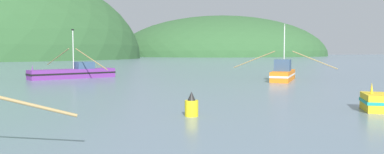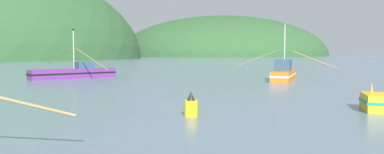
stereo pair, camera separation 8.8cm
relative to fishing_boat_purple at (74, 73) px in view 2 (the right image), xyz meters
The scene contains 4 objects.
hill_far_right 214.35m from the fishing_boat_purple, 63.96° to the left, with size 145.81×116.65×54.51m, color #2D562D.
fishing_boat_purple is the anchor object (origin of this frame).
fishing_boat_orange 27.43m from the fishing_boat_purple, 24.02° to the right, with size 10.27×8.32×7.02m.
channel_buoy 33.49m from the fishing_boat_purple, 77.75° to the right, with size 0.77×0.77×1.40m.
Camera 2 is at (-2.57, -5.43, 3.69)m, focal length 35.43 mm.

